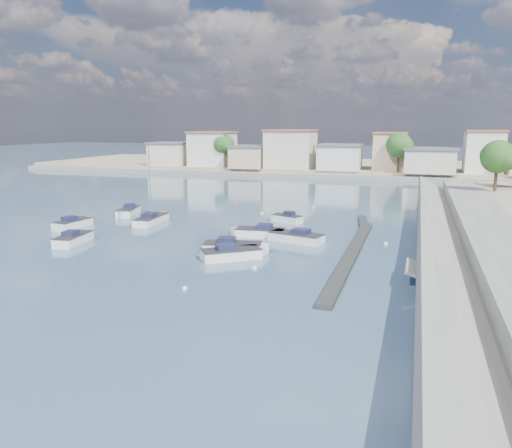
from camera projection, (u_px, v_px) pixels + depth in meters
The scene contains 17 objects.
ground at pixel (329, 201), 71.45m from camera, with size 400.00×400.00×0.00m, color #2F4C5E.
seawall_walkway at pixel (500, 248), 40.49m from camera, with size 5.00×90.00×1.80m, color slate.
breakwater at pixel (355, 247), 43.84m from camera, with size 2.00×31.02×0.35m.
far_shore_land at pixel (366, 167), 119.84m from camera, with size 160.00×40.00×1.40m, color gray.
far_shore_quay at pixel (355, 177), 100.30m from camera, with size 160.00×2.50×0.80m, color slate.
far_town at pixel (413, 154), 101.71m from camera, with size 113.01×12.80×8.35m.
shore_trees at pixel (400, 149), 93.96m from camera, with size 74.56×38.32×7.92m.
motorboat_a at pixel (75, 239), 45.95m from camera, with size 2.34×5.05×1.48m.
motorboat_b at pixel (234, 254), 40.54m from camera, with size 5.00×4.47×1.48m.
motorboat_c at pixel (294, 237), 46.55m from camera, with size 5.73×3.16×1.48m.
motorboat_d at pixel (258, 233), 48.55m from camera, with size 5.38×2.39×1.48m.
motorboat_e at pixel (74, 224), 53.03m from camera, with size 2.15×4.97×1.48m.
motorboat_f at pixel (285, 219), 55.87m from camera, with size 3.93×2.64×1.48m.
motorboat_g at pixel (128, 212), 60.02m from camera, with size 2.77×5.09×1.48m.
motorboat_h at pixel (236, 248), 42.58m from camera, with size 5.65×2.95×1.48m.
sailboat at pixel (152, 219), 55.24m from camera, with size 2.21×6.14×9.00m.
mooring_buoys at pixel (291, 238), 47.90m from camera, with size 15.83×35.86×0.40m.
Camera 1 is at (11.75, -30.53, 10.67)m, focal length 35.00 mm.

